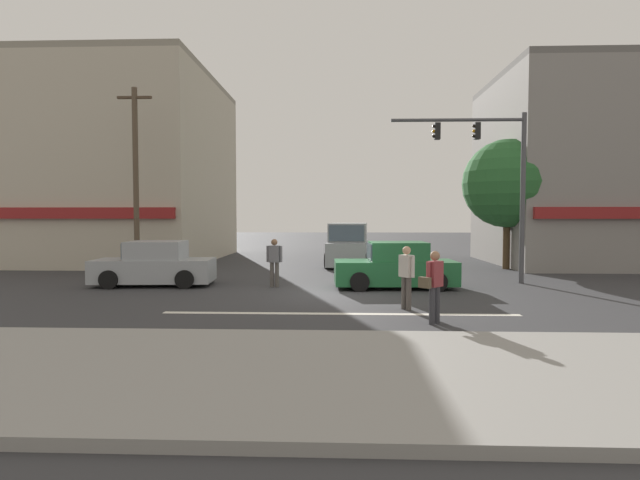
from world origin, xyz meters
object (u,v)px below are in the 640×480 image
sedan_approaching_near (155,266)px  pedestrian_far_side (406,274)px  van_crossing_rightbound (348,245)px  sedan_parked_curbside (395,267)px  pedestrian_foreground_with_bag (434,283)px  utility_pole_far_right (536,185)px  street_tree (507,184)px  traffic_light_mast (496,169)px  utility_pole_near_left (136,179)px  pedestrian_mid_crossing (274,260)px

sedan_approaching_near → pedestrian_far_side: size_ratio=2.52×
van_crossing_rightbound → sedan_parked_curbside: van_crossing_rightbound is taller
pedestrian_foreground_with_bag → utility_pole_far_right: bearing=60.1°
street_tree → utility_pole_far_right: bearing=-19.8°
utility_pole_far_right → pedestrian_foreground_with_bag: (-6.76, -11.75, -2.92)m
pedestrian_far_side → sedan_approaching_near: bearing=153.1°
traffic_light_mast → sedan_parked_curbside: size_ratio=1.49×
utility_pole_near_left → pedestrian_far_side: bearing=-34.7°
traffic_light_mast → pedestrian_far_side: (-3.93, -5.33, -3.23)m
utility_pole_near_left → van_crossing_rightbound: bearing=28.8°
utility_pole_far_right → traffic_light_mast: size_ratio=1.20×
pedestrian_mid_crossing → utility_pole_far_right: bearing=28.0°
utility_pole_near_left → sedan_approaching_near: (1.75, -2.73, -3.27)m
sedan_approaching_near → pedestrian_mid_crossing: size_ratio=2.52×
utility_pole_near_left → pedestrian_foreground_with_bag: 13.95m
van_crossing_rightbound → pedestrian_far_side: bearing=-83.5°
utility_pole_near_left → utility_pole_far_right: bearing=9.9°
street_tree → traffic_light_mast: traffic_light_mast is taller
traffic_light_mast → pedestrian_far_side: size_ratio=3.71×
sedan_parked_curbside → van_crossing_rightbound: bearing=100.8°
pedestrian_mid_crossing → pedestrian_far_side: 5.69m
utility_pole_far_right → pedestrian_far_side: bearing=-125.6°
street_tree → sedan_approaching_near: 15.92m
traffic_light_mast → pedestrian_foreground_with_bag: 8.58m
sedan_approaching_near → pedestrian_far_side: 9.32m
van_crossing_rightbound → pedestrian_foreground_with_bag: size_ratio=2.83×
sedan_approaching_near → sedan_parked_curbside: same height
street_tree → traffic_light_mast: size_ratio=0.97×
sedan_parked_curbside → pedestrian_foreground_with_bag: pedestrian_foreground_with_bag is taller
traffic_light_mast → sedan_approaching_near: 12.77m
van_crossing_rightbound → sedan_approaching_near: (-6.98, -7.54, -0.29)m
sedan_approaching_near → pedestrian_mid_crossing: pedestrian_mid_crossing is taller
street_tree → pedestrian_mid_crossing: street_tree is taller
van_crossing_rightbound → pedestrian_foreground_with_bag: 13.65m
street_tree → utility_pole_near_left: utility_pole_near_left is taller
utility_pole_near_left → sedan_approaching_near: utility_pole_near_left is taller
pedestrian_mid_crossing → utility_pole_near_left: bearing=154.2°
street_tree → pedestrian_foreground_with_bag: bearing=-114.9°
street_tree → pedestrian_far_side: 12.36m
utility_pole_far_right → pedestrian_foreground_with_bag: size_ratio=4.46×
traffic_light_mast → sedan_approaching_near: traffic_light_mast is taller
street_tree → pedestrian_mid_crossing: 12.24m
street_tree → pedestrian_far_side: size_ratio=3.60×
traffic_light_mast → van_crossing_rightbound: (-5.26, 6.43, -3.17)m
street_tree → sedan_approaching_near: size_ratio=1.43×
utility_pole_near_left → pedestrian_far_side: (10.06, -6.95, -3.03)m
sedan_approaching_near → sedan_parked_curbside: size_ratio=1.01×
utility_pole_near_left → sedan_approaching_near: size_ratio=1.82×
street_tree → pedestrian_mid_crossing: (-10.03, -6.34, -3.01)m
sedan_approaching_near → van_crossing_rightbound: bearing=47.2°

